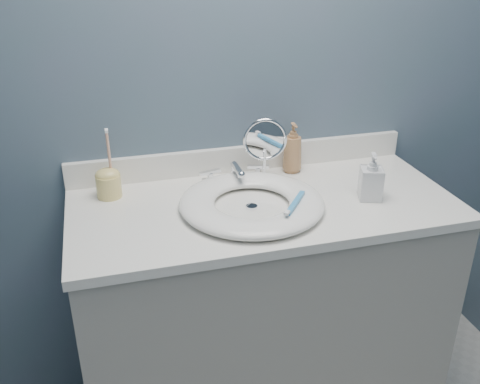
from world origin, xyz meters
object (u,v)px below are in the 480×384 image
object	(u,v)px
makeup_mirror	(265,147)
soap_bottle_amber	(293,148)
soap_bottle_clear	(372,176)
toothbrush_holder	(108,182)

from	to	relation	value
makeup_mirror	soap_bottle_amber	size ratio (longest dim) A/B	1.25
soap_bottle_clear	toothbrush_holder	distance (m)	0.84
soap_bottle_clear	toothbrush_holder	xyz separation A→B (m)	(-0.80, 0.23, -0.02)
soap_bottle_amber	soap_bottle_clear	xyz separation A→B (m)	(0.16, -0.27, -0.01)
toothbrush_holder	makeup_mirror	bearing A→B (deg)	-0.75
makeup_mirror	soap_bottle_clear	world-z (taller)	makeup_mirror
makeup_mirror	toothbrush_holder	xyz separation A→B (m)	(-0.52, 0.01, -0.07)
soap_bottle_clear	makeup_mirror	bearing A→B (deg)	159.57
soap_bottle_clear	toothbrush_holder	bearing A→B (deg)	-177.79
soap_bottle_clear	soap_bottle_amber	bearing A→B (deg)	139.50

